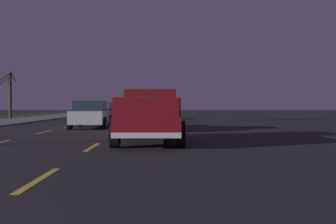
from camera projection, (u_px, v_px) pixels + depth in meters
name	position (u px, v px, depth m)	size (l,w,h in m)	color
ground	(108.00, 123.00, 29.32)	(144.00, 144.00, 0.00)	black
sidewalk_shoulder	(5.00, 122.00, 29.20)	(108.00, 4.00, 0.12)	slate
lane_markings	(74.00, 121.00, 32.24)	(108.00, 7.04, 0.01)	yellow
pickup_truck	(150.00, 114.00, 14.14)	(5.44, 2.32, 1.87)	maroon
sedan_white	(156.00, 115.00, 20.93)	(4.45, 2.10, 1.54)	silver
sedan_black	(120.00, 111.00, 35.42)	(4.43, 2.07, 1.54)	black
sedan_silver	(91.00, 114.00, 22.81)	(4.42, 2.06, 1.54)	#B2B5BA
bare_tree_far	(10.00, 94.00, 38.30)	(1.89, 1.49, 4.58)	#423323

